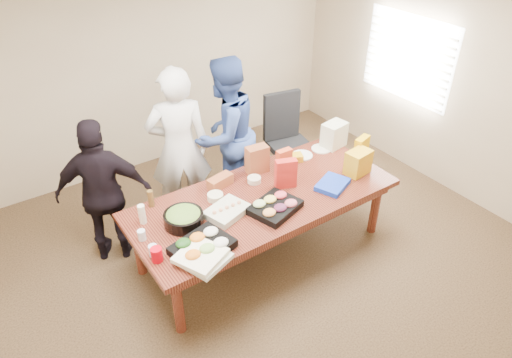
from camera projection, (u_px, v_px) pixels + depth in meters
floor at (263, 251)px, 5.22m from camera, size 5.50×5.00×0.02m
wall_back at (156, 68)px, 6.17m from camera, size 5.50×0.04×2.70m
wall_front at (507, 320)px, 2.75m from camera, size 5.50×0.04×2.70m
wall_right at (445, 83)px, 5.75m from camera, size 0.04×5.00×2.70m
window_panel at (407, 58)px, 6.06m from camera, size 0.03×1.40×1.10m
window_blinds at (405, 59)px, 6.04m from camera, size 0.04×1.36×1.00m
conference_table at (263, 224)px, 5.01m from camera, size 2.80×1.20×0.75m
office_chair at (292, 144)px, 6.01m from camera, size 0.70×0.70×1.18m
person_center at (179, 148)px, 5.19m from camera, size 0.81×0.67×1.92m
person_right at (225, 134)px, 5.51m from camera, size 1.08×0.95×1.88m
person_left at (104, 193)px, 4.71m from camera, size 1.04×0.80×1.65m
veggie_tray at (202, 247)px, 4.10m from camera, size 0.58×0.50×0.08m
fruit_tray at (275, 207)px, 4.58m from camera, size 0.56×0.49×0.07m
sheet_cake at (227, 211)px, 4.53m from camera, size 0.47×0.40×0.07m
salad_bowl at (184, 219)px, 4.39m from camera, size 0.44×0.44×0.12m
chip_bag_blue at (333, 185)px, 4.92m from camera, size 0.43×0.39×0.05m
chip_bag_red at (286, 174)px, 4.85m from camera, size 0.24×0.17×0.32m
chip_bag_yellow at (361, 150)px, 5.26m from camera, size 0.23×0.14×0.32m
chip_bag_orange at (284, 161)px, 5.11m from camera, size 0.18×0.08×0.27m
mayo_jar at (257, 166)px, 5.14m from camera, size 0.12×0.12×0.15m
mustard_bottle at (260, 162)px, 5.17m from camera, size 0.07×0.07×0.19m
dressing_bottle at (151, 198)px, 4.61m from camera, size 0.07×0.07×0.18m
ranch_bottle at (142, 214)px, 4.39m from camera, size 0.08×0.08×0.20m
banana_bunch at (293, 158)px, 5.35m from camera, size 0.26×0.21×0.08m
bread_loaf at (220, 181)px, 4.92m from camera, size 0.30×0.18×0.11m
kraft_bag at (257, 159)px, 5.10m from camera, size 0.25×0.16×0.31m
red_cup at (157, 254)px, 3.98m from camera, size 0.12×0.12×0.13m
clear_cup_a at (153, 251)px, 4.04m from camera, size 0.09×0.09×0.11m
clear_cup_b at (142, 235)px, 4.22m from camera, size 0.09×0.09×0.10m
pizza_box_lower at (204, 259)px, 4.00m from camera, size 0.47×0.47×0.04m
pizza_box_upper at (201, 256)px, 3.97m from camera, size 0.49×0.49×0.04m
plate_a at (321, 149)px, 5.58m from camera, size 0.25×0.25×0.01m
plate_b at (302, 155)px, 5.46m from camera, size 0.28×0.28×0.02m
dip_bowl_a at (254, 180)px, 4.99m from camera, size 0.17×0.17×0.06m
dip_bowl_b at (215, 197)px, 4.73m from camera, size 0.20×0.20×0.07m
grocery_bag_white at (334, 135)px, 5.57m from camera, size 0.31×0.25×0.30m
grocery_bag_yellow at (358, 162)px, 5.09m from camera, size 0.30×0.22×0.27m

